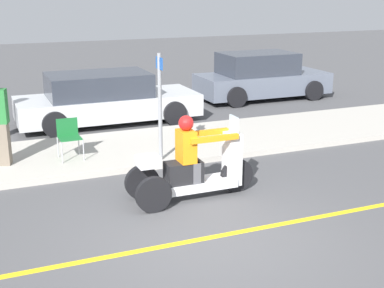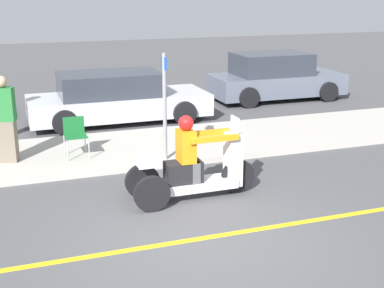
{
  "view_description": "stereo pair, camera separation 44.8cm",
  "coord_description": "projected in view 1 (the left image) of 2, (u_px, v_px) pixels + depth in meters",
  "views": [
    {
      "loc": [
        -2.92,
        -6.55,
        3.59
      ],
      "look_at": [
        0.41,
        1.53,
        0.99
      ],
      "focal_mm": 50.0,
      "sensor_mm": 36.0,
      "label": 1
    },
    {
      "loc": [
        -2.5,
        -6.71,
        3.59
      ],
      "look_at": [
        0.41,
        1.53,
        0.99
      ],
      "focal_mm": 50.0,
      "sensor_mm": 36.0,
      "label": 2
    }
  ],
  "objects": [
    {
      "name": "parked_car_lot_far",
      "position": [
        105.0,
        99.0,
        14.4
      ],
      "size": [
        4.84,
        2.06,
        1.37
      ],
      "color": "silver",
      "rests_on": "ground"
    },
    {
      "name": "motorcycle_trike",
      "position": [
        192.0,
        169.0,
        9.24
      ],
      "size": [
        2.29,
        0.73,
        1.5
      ],
      "color": "black",
      "rests_on": "ground"
    },
    {
      "name": "ground_plane",
      "position": [
        205.0,
        239.0,
        7.89
      ],
      "size": [
        60.0,
        60.0,
        0.0
      ],
      "primitive_type": "plane",
      "color": "#4C4C4F"
    },
    {
      "name": "street_sign",
      "position": [
        160.0,
        103.0,
        10.76
      ],
      "size": [
        0.08,
        0.36,
        2.2
      ],
      "color": "gray",
      "rests_on": "sidewalk_strip"
    },
    {
      "name": "sidewalk_strip",
      "position": [
        123.0,
        150.0,
        11.95
      ],
      "size": [
        28.0,
        2.8,
        0.12
      ],
      "color": "#B2ADA3",
      "rests_on": "ground"
    },
    {
      "name": "lane_stripe",
      "position": [
        231.0,
        234.0,
        8.04
      ],
      "size": [
        24.0,
        0.12,
        0.01
      ],
      "color": "gold",
      "rests_on": "ground"
    },
    {
      "name": "folding_chair_curbside",
      "position": [
        69.0,
        134.0,
        11.1
      ],
      "size": [
        0.48,
        0.48,
        0.82
      ],
      "color": "#A5A8AD",
      "rests_on": "sidewalk_strip"
    },
    {
      "name": "parked_car_lot_right",
      "position": [
        261.0,
        77.0,
        17.48
      ],
      "size": [
        4.32,
        1.95,
        1.52
      ],
      "color": "slate",
      "rests_on": "ground"
    }
  ]
}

